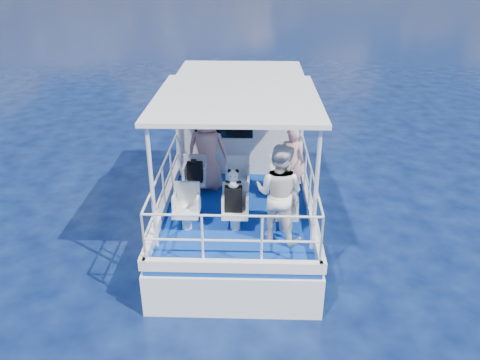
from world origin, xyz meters
The scene contains 20 objects.
ground centered at (0.00, 0.00, 0.00)m, with size 2000.00×2000.00×0.00m, color black.
hull centered at (0.00, 1.00, 0.00)m, with size 3.00×7.00×1.60m, color white.
deck centered at (0.00, 1.00, 0.85)m, with size 2.90×6.90×0.10m, color navy.
cabin centered at (0.00, 2.30, 2.00)m, with size 2.85×2.00×2.20m, color white.
canopy centered at (0.00, -0.20, 3.14)m, with size 3.00×3.20×0.08m, color white.
canopy_posts centered at (0.00, -0.25, 2.00)m, with size 2.77×2.97×2.20m.
railings centered at (0.00, -0.58, 1.40)m, with size 2.84×3.59×1.00m, color white, non-canonical shape.
seat_port_fwd centered at (-0.90, 0.20, 1.09)m, with size 0.48×0.46×0.38m, color silver.
seat_center_fwd centered at (0.00, 0.20, 1.09)m, with size 0.48×0.46×0.38m, color silver.
seat_stbd_fwd centered at (0.90, 0.20, 1.09)m, with size 0.48×0.46×0.38m, color silver.
seat_port_aft centered at (-0.90, -1.10, 1.09)m, with size 0.48×0.46×0.38m, color silver.
seat_center_aft centered at (0.00, -1.10, 1.09)m, with size 0.48×0.46×0.38m, color silver.
seat_stbd_aft centered at (0.90, -1.10, 1.09)m, with size 0.48×0.46×0.38m, color silver.
passenger_port_fwd centered at (-0.66, 0.60, 1.78)m, with size 0.66×0.47×1.77m, color tan.
passenger_stbd_fwd centered at (1.11, 0.35, 1.65)m, with size 0.54×0.36×1.49m, color #ECA699.
passenger_stbd_aft centered at (0.77, -1.39, 1.80)m, with size 0.88×0.68×1.80m, color white.
backpack_port centered at (-0.88, 0.13, 1.49)m, with size 0.31×0.18×0.41m, color black.
backpack_center centered at (-0.03, -1.09, 1.52)m, with size 0.32×0.18×0.48m, color black.
compact_camera centered at (-0.89, 0.13, 1.72)m, with size 0.11×0.07×0.07m, color black.
panda centered at (-0.03, -1.11, 1.94)m, with size 0.23×0.19×0.36m, color white, non-canonical shape.
Camera 1 is at (0.31, -8.54, 5.50)m, focal length 35.00 mm.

